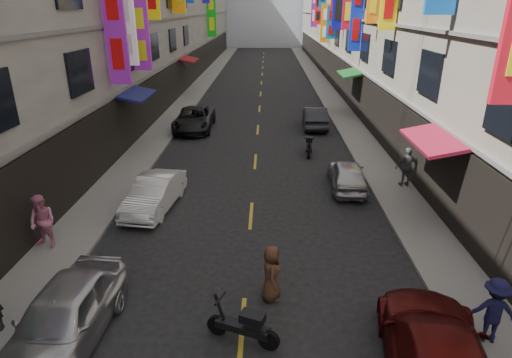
# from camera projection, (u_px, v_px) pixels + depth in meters

# --- Properties ---
(sidewalk_left) EXTENTS (2.00, 90.00, 0.12)m
(sidewalk_left) POSITION_uv_depth(u_px,v_px,m) (194.00, 93.00, 38.34)
(sidewalk_left) COLOR slate
(sidewalk_left) RESTS_ON ground
(sidewalk_right) EXTENTS (2.00, 90.00, 0.12)m
(sidewalk_right) POSITION_uv_depth(u_px,v_px,m) (328.00, 94.00, 38.06)
(sidewalk_right) COLOR slate
(sidewalk_right) RESTS_ON ground
(street_awnings) EXTENTS (13.99, 35.20, 0.41)m
(street_awnings) POSITION_uv_depth(u_px,v_px,m) (232.00, 94.00, 22.29)
(street_awnings) COLOR #154F22
(street_awnings) RESTS_ON ground
(lane_markings) EXTENTS (0.12, 80.20, 0.01)m
(lane_markings) POSITION_uv_depth(u_px,v_px,m) (260.00, 101.00, 35.44)
(lane_markings) COLOR gold
(lane_markings) RESTS_ON ground
(scooter_crossing) EXTENTS (1.73, 0.81, 1.14)m
(scooter_crossing) POSITION_uv_depth(u_px,v_px,m) (244.00, 326.00, 9.80)
(scooter_crossing) COLOR black
(scooter_crossing) RESTS_ON ground
(scooter_far_right) EXTENTS (0.51, 1.80, 1.14)m
(scooter_far_right) POSITION_uv_depth(u_px,v_px,m) (309.00, 146.00, 22.41)
(scooter_far_right) COLOR black
(scooter_far_right) RESTS_ON ground
(car_left_near) EXTENTS (1.97, 4.37, 1.46)m
(car_left_near) POSITION_uv_depth(u_px,v_px,m) (64.00, 317.00, 9.65)
(car_left_near) COLOR silver
(car_left_near) RESTS_ON ground
(car_left_mid) EXTENTS (1.84, 4.03, 1.28)m
(car_left_mid) POSITION_uv_depth(u_px,v_px,m) (154.00, 193.00, 16.29)
(car_left_mid) COLOR white
(car_left_mid) RESTS_ON ground
(car_left_far) EXTENTS (2.35, 4.96, 1.37)m
(car_left_far) POSITION_uv_depth(u_px,v_px,m) (194.00, 119.00, 26.86)
(car_left_far) COLOR black
(car_left_far) RESTS_ON ground
(car_right_mid) EXTENTS (1.63, 3.69, 1.23)m
(car_right_mid) POSITION_uv_depth(u_px,v_px,m) (347.00, 175.00, 18.15)
(car_right_mid) COLOR #BDBCC1
(car_right_mid) RESTS_ON ground
(car_right_far) EXTENTS (1.54, 4.10, 1.34)m
(car_right_far) POSITION_uv_depth(u_px,v_px,m) (315.00, 117.00, 27.36)
(car_right_far) COLOR #27272F
(car_right_far) RESTS_ON ground
(pedestrian_lfar) EXTENTS (0.99, 0.80, 1.77)m
(pedestrian_lfar) POSITION_uv_depth(u_px,v_px,m) (43.00, 222.00, 13.33)
(pedestrian_lfar) COLOR pink
(pedestrian_lfar) RESTS_ON sidewalk_left
(pedestrian_rnear) EXTENTS (1.13, 0.74, 1.61)m
(pedestrian_rnear) POSITION_uv_depth(u_px,v_px,m) (493.00, 310.00, 9.57)
(pedestrian_rnear) COLOR #151438
(pedestrian_rnear) RESTS_ON sidewalk_right
(pedestrian_rfar) EXTENTS (1.05, 0.67, 1.70)m
(pedestrian_rfar) POSITION_uv_depth(u_px,v_px,m) (407.00, 167.00, 18.01)
(pedestrian_rfar) COLOR #565658
(pedestrian_rfar) RESTS_ON sidewalk_right
(pedestrian_crossing) EXTENTS (0.55, 0.79, 1.58)m
(pedestrian_crossing) POSITION_uv_depth(u_px,v_px,m) (271.00, 273.00, 11.14)
(pedestrian_crossing) COLOR #4A2E1D
(pedestrian_crossing) RESTS_ON ground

